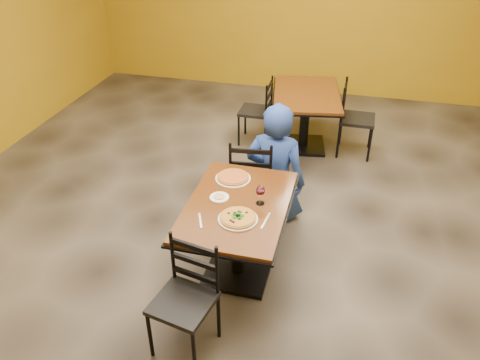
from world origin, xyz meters
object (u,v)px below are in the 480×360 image
(table_main, at_px, (238,223))
(plate_main, at_px, (238,219))
(chair_main_near, at_px, (183,303))
(plate_far, at_px, (233,178))
(chair_second_left, at_px, (255,111))
(chair_main_far, at_px, (252,177))
(chair_second_right, at_px, (357,119))
(wine_glass, at_px, (260,194))
(pizza_main, at_px, (238,217))
(side_plate, at_px, (219,197))
(diner, at_px, (276,162))
(table_second, at_px, (306,107))
(pizza_far, at_px, (233,177))

(table_main, relative_size, plate_main, 3.97)
(chair_main_near, height_order, plate_far, chair_main_near)
(chair_second_left, bearing_deg, chair_main_far, 11.99)
(chair_main_near, relative_size, chair_second_left, 1.03)
(table_main, bearing_deg, chair_second_right, 70.84)
(plate_far, distance_m, wine_glass, 0.44)
(pizza_main, xyz_separation_m, plate_far, (-0.19, 0.56, -0.02))
(chair_main_far, height_order, chair_second_left, chair_main_far)
(plate_far, bearing_deg, chair_main_far, 83.77)
(side_plate, xyz_separation_m, wine_glass, (0.34, 0.01, 0.08))
(chair_second_left, bearing_deg, diner, 19.89)
(chair_main_far, height_order, side_plate, chair_main_far)
(table_second, bearing_deg, plate_far, -99.52)
(plate_far, bearing_deg, side_plate, -96.05)
(table_second, bearing_deg, plate_main, -93.62)
(chair_second_left, distance_m, plate_main, 2.78)
(pizza_main, relative_size, plate_far, 0.92)
(chair_main_far, bearing_deg, plate_far, 77.32)
(chair_second_left, xyz_separation_m, plate_main, (0.47, -2.72, 0.32))
(chair_main_near, bearing_deg, side_plate, 100.64)
(diner, bearing_deg, side_plate, 76.66)
(pizza_far, bearing_deg, side_plate, -96.05)
(chair_main_far, bearing_deg, side_plate, 77.39)
(chair_main_near, distance_m, side_plate, 0.95)
(chair_main_far, xyz_separation_m, chair_second_right, (0.95, 1.64, -0.00))
(table_second, xyz_separation_m, plate_main, (-0.17, -2.72, 0.20))
(wine_glass, bearing_deg, table_main, -163.58)
(chair_main_near, bearing_deg, chair_second_left, 105.34)
(chair_main_far, xyz_separation_m, pizza_far, (-0.06, -0.52, 0.31))
(plate_main, relative_size, wine_glass, 1.72)
(table_main, xyz_separation_m, diner, (0.14, 0.96, 0.06))
(chair_main_far, height_order, plate_main, chair_main_far)
(chair_main_far, relative_size, diner, 0.75)
(table_second, distance_m, chair_second_left, 0.66)
(pizza_far, distance_m, side_plate, 0.31)
(plate_far, bearing_deg, diner, 65.61)
(chair_second_left, relative_size, side_plate, 5.39)
(chair_second_left, distance_m, pizza_main, 2.78)
(table_main, xyz_separation_m, plate_main, (0.06, -0.20, 0.20))
(table_second, height_order, side_plate, side_plate)
(plate_far, bearing_deg, chair_second_left, 97.50)
(chair_main_near, relative_size, pizza_main, 3.12)
(pizza_main, xyz_separation_m, pizza_far, (-0.19, 0.56, 0.00))
(table_main, xyz_separation_m, side_plate, (-0.17, 0.04, 0.20))
(plate_far, xyz_separation_m, pizza_far, (0.00, 0.00, 0.02))
(side_plate, bearing_deg, table_main, -15.04)
(side_plate, bearing_deg, table_second, 80.92)
(chair_second_left, bearing_deg, pizza_main, 10.12)
(chair_main_near, height_order, wine_glass, wine_glass)
(chair_second_left, xyz_separation_m, pizza_main, (0.47, -2.72, 0.34))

